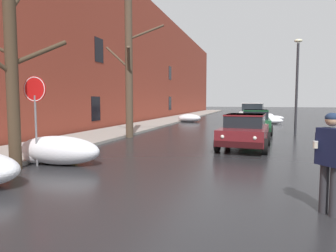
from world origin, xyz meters
TOP-DOWN VIEW (x-y plane):
  - ground_plane at (0.00, 0.00)m, footprint 200.00×200.00m
  - left_sidewalk_slab at (-6.01, 18.00)m, footprint 3.25×80.00m
  - brick_townhouse_facade at (-8.14, 18.00)m, footprint 0.63×80.00m
  - snow_bank_near_corner_left at (-3.58, 2.90)m, footprint 2.79×1.07m
  - snow_bank_along_left_kerb at (3.61, 22.42)m, footprint 2.04×1.06m
  - snow_bank_mid_block_left at (-3.73, 22.54)m, footprint 2.13×1.39m
  - snow_bank_near_corner_right at (3.96, 27.38)m, footprint 1.95×1.13m
  - bare_tree_at_the_corner at (-4.23, 1.98)m, footprint 2.25×3.14m
  - bare_tree_second_along_sidewalk at (-4.21, 10.00)m, footprint 3.38×2.33m
  - sedan_maroon_approaching_near_lane at (1.92, 7.79)m, footprint 2.17×3.97m
  - sedan_green_parked_kerbside_close at (2.32, 14.07)m, footprint 1.86×4.10m
  - suv_white_parked_kerbside_mid at (2.09, 21.17)m, footprint 2.21×4.61m
  - sedan_silver_parked_far_down_block at (1.72, 27.59)m, footprint 2.22×4.11m
  - pedestrian_with_coffee at (3.59, 0.69)m, footprint 0.54×0.56m
  - fire_hydrant at (-3.44, 3.65)m, footprint 0.42×0.22m
  - stop_sign_at_corner at (-3.97, 2.53)m, footprint 0.76×0.06m
  - street_lamp_post at (4.54, 13.68)m, footprint 0.44×0.24m

SIDE VIEW (x-z plane):
  - ground_plane at x=0.00m, z-range 0.00..0.00m
  - left_sidewalk_slab at x=-6.01m, z-range 0.00..0.13m
  - snow_bank_along_left_kerb at x=3.61m, z-range 0.00..0.53m
  - snow_bank_near_corner_right at x=3.96m, z-range -0.07..0.62m
  - fire_hydrant at x=-3.44m, z-range 0.00..0.71m
  - snow_bank_mid_block_left at x=-3.73m, z-range -0.01..0.73m
  - snow_bank_near_corner_left at x=-3.58m, z-range -0.02..0.86m
  - sedan_maroon_approaching_near_lane at x=1.92m, z-range 0.04..1.46m
  - sedan_green_parked_kerbside_close at x=2.32m, z-range 0.04..1.46m
  - sedan_silver_parked_far_down_block at x=1.72m, z-range 0.04..1.46m
  - suv_white_parked_kerbside_mid at x=2.09m, z-range 0.08..1.90m
  - pedestrian_with_coffee at x=3.59m, z-range 0.16..1.92m
  - stop_sign_at_corner at x=-3.97m, z-range 0.74..3.43m
  - bare_tree_at_the_corner at x=-4.23m, z-range 0.03..5.47m
  - street_lamp_post at x=4.54m, z-range 0.35..5.80m
  - bare_tree_second_along_sidewalk at x=-4.21m, z-range 0.07..7.48m
  - brick_townhouse_facade at x=-8.14m, z-range 0.00..11.82m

